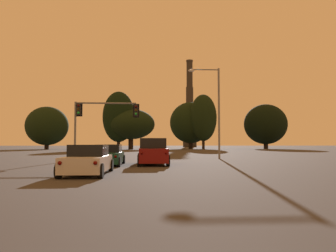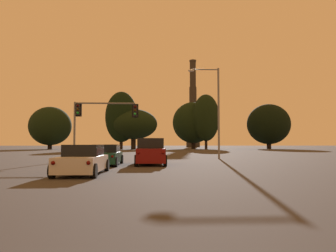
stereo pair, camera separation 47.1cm
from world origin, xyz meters
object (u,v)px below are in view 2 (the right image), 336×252
sedan_left_lane_second (83,160)px  street_lamp (214,103)px  suv_center_lane_front (150,152)px  traffic_light_overhead_left (97,116)px  sedan_left_lane_front (106,155)px  smokestack (193,113)px

sedan_left_lane_second → street_lamp: size_ratio=0.52×
suv_center_lane_front → traffic_light_overhead_left: (-4.78, 6.07, 3.11)m
sedan_left_lane_front → suv_center_lane_front: (3.04, 0.36, 0.23)m
street_lamp → smokestack: bearing=83.6°
sedan_left_lane_second → street_lamp: 19.46m
suv_center_lane_front → smokestack: bearing=80.2°
suv_center_lane_front → smokestack: (19.74, 129.26, 15.34)m
suv_center_lane_front → traffic_light_overhead_left: 8.33m
traffic_light_overhead_left → smokestack: (24.52, 123.19, 12.23)m
suv_center_lane_front → street_lamp: (6.35, 8.98, 4.64)m
traffic_light_overhead_left → suv_center_lane_front: bearing=-51.8°
sedan_left_lane_second → smokestack: bearing=80.8°
sedan_left_lane_front → sedan_left_lane_second: same height
sedan_left_lane_front → street_lamp: bearing=45.4°
sedan_left_lane_front → smokestack: (22.78, 129.61, 15.57)m
street_lamp → smokestack: 121.49m
sedan_left_lane_second → traffic_light_overhead_left: (-1.55, 13.32, 3.34)m
street_lamp → sedan_left_lane_front: bearing=-135.2°
sedan_left_lane_front → street_lamp: street_lamp is taller
sedan_left_lane_front → traffic_light_overhead_left: bearing=105.7°
suv_center_lane_front → street_lamp: size_ratio=0.54×
sedan_left_lane_second → street_lamp: street_lamp is taller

